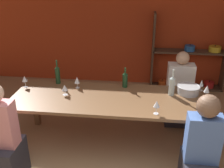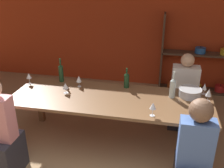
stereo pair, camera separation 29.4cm
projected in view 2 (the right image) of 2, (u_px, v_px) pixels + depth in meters
The scene contains 16 objects.
wall_back_red at pixel (144, 21), 5.24m from camera, with size 8.80×0.06×2.70m.
shelf_unit at pixel (200, 66), 5.17m from camera, with size 1.48×0.30×1.54m.
dining_table at pixel (110, 103), 3.49m from camera, with size 2.64×0.94×0.75m.
mixing_bowl at pixel (190, 92), 3.46m from camera, with size 0.30×0.30×0.11m.
wine_bottle_green at pixel (127, 80), 3.70m from camera, with size 0.07×0.07×0.29m.
wine_bottle_dark at pixel (173, 88), 3.41m from camera, with size 0.08×0.08×0.36m.
wine_bottle_amber at pixel (61, 72), 3.89m from camera, with size 0.07×0.07×0.36m.
wine_glass_empty_a at pixel (205, 87), 3.51m from camera, with size 0.06×0.06×0.15m.
wine_glass_empty_b at pixel (153, 106), 2.98m from camera, with size 0.07×0.07×0.17m.
wine_glass_red_a at pixel (209, 93), 3.31m from camera, with size 0.07×0.07×0.17m.
wine_glass_red_b at pixel (65, 86), 3.54m from camera, with size 0.08×0.08×0.15m.
wine_glass_red_c at pixel (29, 76), 3.82m from camera, with size 0.07×0.07×0.17m.
wine_glass_red_d at pixel (79, 79), 3.74m from camera, with size 0.07×0.07×0.17m.
person_near_a at pixel (2, 140), 3.07m from camera, with size 0.34×0.43×1.24m.
person_far_a at pixel (183, 100), 4.09m from camera, with size 0.40×0.50×1.18m.
person_near_b at pixel (192, 165), 2.67m from camera, with size 0.34×0.43×1.22m.
Camera 2 is at (0.46, -1.49, 2.31)m, focal length 42.00 mm.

